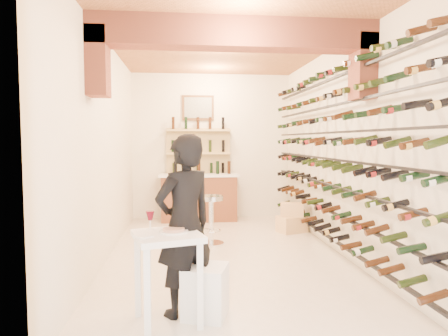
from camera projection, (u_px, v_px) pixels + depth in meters
name	position (u px, v px, depth m)	size (l,w,h in m)	color
ground	(226.00, 255.00, 6.01)	(6.00, 6.00, 0.00)	beige
room_shell	(228.00, 104.00, 5.60)	(3.52, 6.02, 3.21)	white
wine_rack	(326.00, 152.00, 6.06)	(0.32, 5.70, 2.56)	black
back_counter	(199.00, 196.00, 8.57)	(1.70, 0.62, 1.29)	brown
back_shelving	(198.00, 166.00, 8.77)	(1.40, 0.31, 2.73)	tan
tasting_table	(167.00, 249.00, 3.73)	(0.74, 0.74, 1.05)	white
white_stool	(205.00, 291.00, 3.90)	(0.40, 0.40, 0.50)	white
person	(184.00, 225.00, 3.92)	(0.66, 0.43, 1.79)	black
chrome_barstool	(211.00, 216.00, 6.59)	(0.42, 0.42, 0.82)	silver
crate_lower	(292.00, 224.00, 7.50)	(0.51, 0.36, 0.30)	#E5B97E
crate_upper	(292.00, 210.00, 7.48)	(0.42, 0.29, 0.25)	#E5B97E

